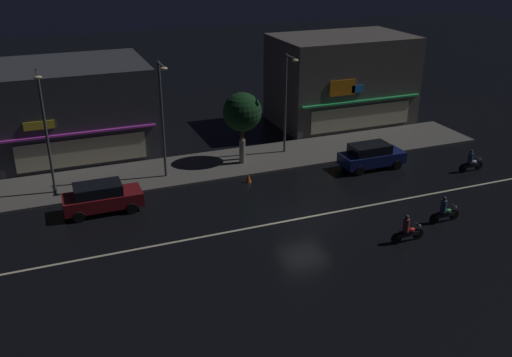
# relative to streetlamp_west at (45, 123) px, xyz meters

# --- Properties ---
(ground_plane) EXTENTS (140.00, 140.00, 0.00)m
(ground_plane) POSITION_rel_streetlamp_west_xyz_m (12.50, -8.08, -4.50)
(ground_plane) COLOR black
(lane_divider_stripe) EXTENTS (33.18, 0.16, 0.01)m
(lane_divider_stripe) POSITION_rel_streetlamp_west_xyz_m (12.50, -8.08, -4.49)
(lane_divider_stripe) COLOR beige
(lane_divider_stripe) RESTS_ON ground
(sidewalk_far) EXTENTS (34.92, 4.92, 0.14)m
(sidewalk_far) POSITION_rel_streetlamp_west_xyz_m (12.50, 0.95, -4.43)
(sidewalk_far) COLOR #5B5954
(sidewalk_far) RESTS_ON ground
(storefront_left_block) EXTENTS (10.29, 8.48, 6.27)m
(storefront_left_block) POSITION_rel_streetlamp_west_xyz_m (2.03, 7.57, -1.37)
(storefront_left_block) COLOR #383A3F
(storefront_left_block) RESTS_ON ground
(storefront_center_block) EXTENTS (10.82, 7.04, 7.00)m
(storefront_center_block) POSITION_rel_streetlamp_west_xyz_m (22.98, 6.85, -1.00)
(storefront_center_block) COLOR #56514C
(storefront_center_block) RESTS_ON ground
(streetlamp_west) EXTENTS (0.44, 1.64, 7.42)m
(streetlamp_west) POSITION_rel_streetlamp_west_xyz_m (0.00, 0.00, 0.00)
(streetlamp_west) COLOR #47494C
(streetlamp_west) RESTS_ON sidewalk_far
(streetlamp_mid) EXTENTS (0.44, 1.64, 7.35)m
(streetlamp_mid) POSITION_rel_streetlamp_west_xyz_m (6.74, -0.01, -0.04)
(streetlamp_mid) COLOR #47494C
(streetlamp_mid) RESTS_ON sidewalk_far
(streetlamp_east) EXTENTS (0.44, 1.64, 6.91)m
(streetlamp_east) POSITION_rel_streetlamp_west_xyz_m (15.59, 1.24, -0.26)
(streetlamp_east) COLOR #47494C
(streetlamp_east) RESTS_ON sidewalk_far
(pedestrian_on_sidewalk) EXTENTS (0.41, 0.41, 1.85)m
(pedestrian_on_sidewalk) POSITION_rel_streetlamp_west_xyz_m (12.07, 0.56, -3.51)
(pedestrian_on_sidewalk) COLOR gray
(pedestrian_on_sidewalk) RESTS_ON sidewalk_far
(street_tree) EXTENTS (2.61, 2.61, 4.65)m
(street_tree) POSITION_rel_streetlamp_west_xyz_m (12.35, 1.21, -1.03)
(street_tree) COLOR #473323
(street_tree) RESTS_ON sidewalk_far
(parked_car_near_kerb) EXTENTS (4.30, 1.98, 1.67)m
(parked_car_near_kerb) POSITION_rel_streetlamp_west_xyz_m (19.82, -3.12, -3.63)
(parked_car_near_kerb) COLOR navy
(parked_car_near_kerb) RESTS_ON ground
(parked_car_trailing) EXTENTS (4.30, 1.98, 1.67)m
(parked_car_trailing) POSITION_rel_streetlamp_west_xyz_m (2.33, -3.16, -3.63)
(parked_car_trailing) COLOR maroon
(parked_car_trailing) RESTS_ON ground
(motorcycle_lead) EXTENTS (1.90, 0.60, 1.52)m
(motorcycle_lead) POSITION_rel_streetlamp_west_xyz_m (19.27, -11.26, -3.86)
(motorcycle_lead) COLOR black
(motorcycle_lead) RESTS_ON ground
(motorcycle_following) EXTENTS (1.90, 0.60, 1.52)m
(motorcycle_following) POSITION_rel_streetlamp_west_xyz_m (25.56, -6.07, -3.86)
(motorcycle_following) COLOR black
(motorcycle_following) RESTS_ON ground
(motorcycle_opposite_lane) EXTENTS (1.90, 0.60, 1.52)m
(motorcycle_opposite_lane) POSITION_rel_streetlamp_west_xyz_m (16.14, -12.32, -3.86)
(motorcycle_opposite_lane) COLOR black
(motorcycle_opposite_lane) RESTS_ON ground
(traffic_cone) EXTENTS (0.36, 0.36, 0.55)m
(traffic_cone) POSITION_rel_streetlamp_west_xyz_m (11.40, -2.36, -4.22)
(traffic_cone) COLOR orange
(traffic_cone) RESTS_ON ground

